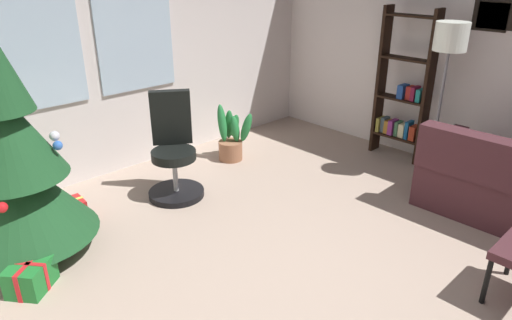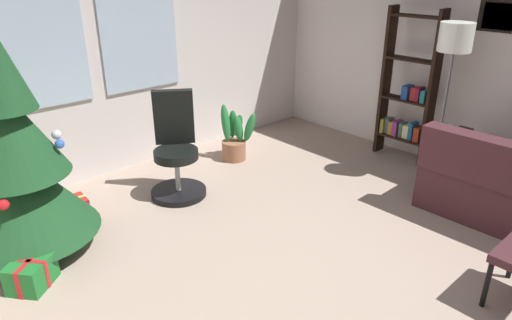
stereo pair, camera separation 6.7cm
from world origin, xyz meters
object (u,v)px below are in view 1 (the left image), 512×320
(gift_box_green, at_px, (30,276))
(potted_plant, at_px, (232,138))
(office_chair, at_px, (174,157))
(bookshelf, at_px, (403,95))
(holiday_tree, at_px, (13,164))
(floor_lamp, at_px, (449,51))
(gift_box_red, at_px, (69,212))

(gift_box_green, xyz_separation_m, potted_plant, (2.65, 0.82, 0.15))
(gift_box_green, distance_m, potted_plant, 2.78)
(office_chair, height_order, bookshelf, bookshelf)
(holiday_tree, distance_m, floor_lamp, 4.07)
(holiday_tree, bearing_deg, office_chair, 1.11)
(holiday_tree, distance_m, potted_plant, 2.55)
(holiday_tree, distance_m, gift_box_green, 0.86)
(bookshelf, relative_size, potted_plant, 2.58)
(bookshelf, bearing_deg, floor_lamp, -116.28)
(bookshelf, distance_m, floor_lamp, 0.89)
(gift_box_red, relative_size, office_chair, 0.27)
(holiday_tree, bearing_deg, gift_box_green, -109.35)
(floor_lamp, xyz_separation_m, potted_plant, (-1.22, 1.91, -1.13))
(gift_box_red, relative_size, floor_lamp, 0.17)
(office_chair, bearing_deg, bookshelf, -22.38)
(holiday_tree, xyz_separation_m, bookshelf, (3.98, -1.01, -0.01))
(office_chair, xyz_separation_m, potted_plant, (1.02, 0.29, -0.15))
(floor_lamp, bearing_deg, holiday_tree, 156.72)
(floor_lamp, relative_size, potted_plant, 2.44)
(holiday_tree, height_order, gift_box_green, holiday_tree)
(gift_box_green, relative_size, bookshelf, 0.23)
(office_chair, bearing_deg, holiday_tree, -178.89)
(office_chair, bearing_deg, potted_plant, 16.15)
(gift_box_green, xyz_separation_m, office_chair, (1.63, 0.53, 0.30))
(holiday_tree, bearing_deg, bookshelf, -14.26)
(gift_box_green, bearing_deg, bookshelf, -7.02)
(gift_box_red, bearing_deg, office_chair, -11.15)
(gift_box_green, relative_size, office_chair, 0.38)
(holiday_tree, xyz_separation_m, gift_box_red, (0.42, 0.23, -0.68))
(gift_box_green, height_order, bookshelf, bookshelf)
(gift_box_green, relative_size, potted_plant, 0.58)
(holiday_tree, relative_size, floor_lamp, 1.41)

